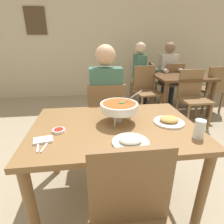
% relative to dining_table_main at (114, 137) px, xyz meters
% --- Properties ---
extents(ground_plane, '(16.00, 16.00, 0.00)m').
position_rel_dining_table_main_xyz_m(ground_plane, '(0.00, 0.00, -0.62)').
color(ground_plane, gray).
extents(cafe_rear_partition, '(10.00, 0.10, 3.00)m').
position_rel_dining_table_main_xyz_m(cafe_rear_partition, '(0.00, 3.35, 0.88)').
color(cafe_rear_partition, beige).
rests_on(cafe_rear_partition, ground_plane).
extents(picture_frame_hung, '(0.44, 0.03, 0.56)m').
position_rel_dining_table_main_xyz_m(picture_frame_hung, '(-1.30, 3.29, 1.11)').
color(picture_frame_hung, '#4C3823').
extents(dining_table_main, '(1.28, 0.88, 0.73)m').
position_rel_dining_table_main_xyz_m(dining_table_main, '(0.00, 0.00, 0.00)').
color(dining_table_main, brown).
rests_on(dining_table_main, ground_plane).
extents(chair_diner_main, '(0.44, 0.44, 0.90)m').
position_rel_dining_table_main_xyz_m(chair_diner_main, '(-0.00, 0.73, -0.11)').
color(chair_diner_main, brown).
rests_on(chair_diner_main, ground_plane).
extents(diner_main, '(0.40, 0.45, 1.31)m').
position_rel_dining_table_main_xyz_m(diner_main, '(0.00, 0.76, 0.12)').
color(diner_main, '#2D2D38').
rests_on(diner_main, ground_plane).
extents(curry_bowl, '(0.33, 0.30, 0.26)m').
position_rel_dining_table_main_xyz_m(curry_bowl, '(0.05, 0.05, 0.23)').
color(curry_bowl, silver).
rests_on(curry_bowl, dining_table_main).
extents(rice_plate, '(0.24, 0.24, 0.06)m').
position_rel_dining_table_main_xyz_m(rice_plate, '(0.07, -0.28, 0.12)').
color(rice_plate, white).
rests_on(rice_plate, dining_table_main).
extents(appetizer_plate, '(0.24, 0.24, 0.06)m').
position_rel_dining_table_main_xyz_m(appetizer_plate, '(0.44, -0.02, 0.12)').
color(appetizer_plate, white).
rests_on(appetizer_plate, dining_table_main).
extents(sauce_dish, '(0.09, 0.09, 0.02)m').
position_rel_dining_table_main_xyz_m(sauce_dish, '(-0.42, -0.06, 0.12)').
color(sauce_dish, white).
rests_on(sauce_dish, dining_table_main).
extents(napkin_folded, '(0.13, 0.10, 0.02)m').
position_rel_dining_table_main_xyz_m(napkin_folded, '(-0.50, -0.18, 0.11)').
color(napkin_folded, white).
rests_on(napkin_folded, dining_table_main).
extents(fork_utensil, '(0.04, 0.17, 0.01)m').
position_rel_dining_table_main_xyz_m(fork_utensil, '(-0.52, -0.23, 0.11)').
color(fork_utensil, silver).
rests_on(fork_utensil, dining_table_main).
extents(spoon_utensil, '(0.04, 0.17, 0.01)m').
position_rel_dining_table_main_xyz_m(spoon_utensil, '(-0.47, -0.23, 0.11)').
color(spoon_utensil, silver).
rests_on(spoon_utensil, dining_table_main).
extents(drink_glass, '(0.07, 0.07, 0.13)m').
position_rel_dining_table_main_xyz_m(drink_glass, '(0.54, -0.26, 0.16)').
color(drink_glass, silver).
rests_on(drink_glass, dining_table_main).
extents(dining_table_far, '(1.00, 0.80, 0.73)m').
position_rel_dining_table_main_xyz_m(dining_table_far, '(1.54, 1.91, -0.02)').
color(dining_table_far, '#51331C').
rests_on(dining_table_far, ground_plane).
extents(chair_bg_left, '(0.50, 0.50, 0.90)m').
position_rel_dining_table_main_xyz_m(chair_bg_left, '(1.58, 2.40, -0.11)').
color(chair_bg_left, brown).
rests_on(chair_bg_left, ground_plane).
extents(chair_bg_middle, '(0.50, 0.50, 0.90)m').
position_rel_dining_table_main_xyz_m(chair_bg_middle, '(1.01, 2.43, -0.11)').
color(chair_bg_middle, brown).
rests_on(chair_bg_middle, ground_plane).
extents(chair_bg_right, '(0.44, 0.44, 0.90)m').
position_rel_dining_table_main_xyz_m(chair_bg_right, '(1.52, 1.44, -0.11)').
color(chair_bg_right, brown).
rests_on(chair_bg_right, ground_plane).
extents(chair_bg_corner, '(0.46, 0.46, 0.90)m').
position_rel_dining_table_main_xyz_m(chair_bg_corner, '(2.17, 1.86, -0.11)').
color(chair_bg_corner, brown).
rests_on(chair_bg_corner, ground_plane).
extents(chair_bg_window, '(0.49, 0.49, 0.90)m').
position_rel_dining_table_main_xyz_m(chair_bg_window, '(0.88, 1.95, -0.11)').
color(chair_bg_window, brown).
rests_on(chair_bg_window, ground_plane).
extents(patron_bg_left, '(0.40, 0.45, 1.31)m').
position_rel_dining_table_main_xyz_m(patron_bg_left, '(1.52, 2.47, 0.12)').
color(patron_bg_left, '#2D2D38').
rests_on(patron_bg_left, ground_plane).
extents(patron_bg_middle, '(0.45, 0.40, 1.31)m').
position_rel_dining_table_main_xyz_m(patron_bg_middle, '(0.91, 2.47, 0.12)').
color(patron_bg_middle, '#2D2D38').
rests_on(patron_bg_middle, ground_plane).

